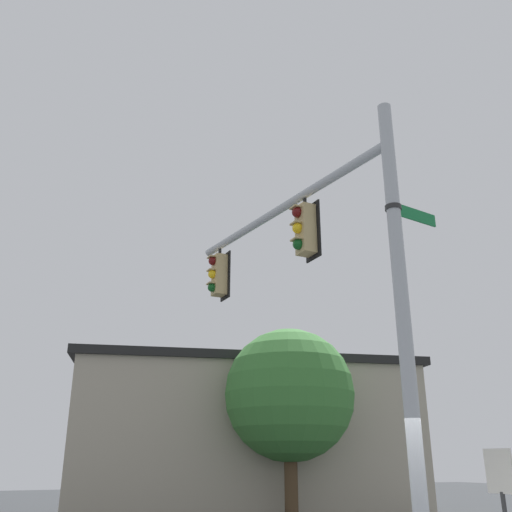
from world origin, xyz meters
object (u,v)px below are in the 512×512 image
Objects in this scene: traffic_light_nearest_pole at (305,229)px; historical_marker at (502,492)px; traffic_light_mid_inner at (219,275)px; street_name_sign at (406,212)px.

traffic_light_nearest_pole reaches higher than historical_marker.
historical_marker is (-4.78, -3.56, -4.93)m from traffic_light_mid_inner.
traffic_light_nearest_pole and traffic_light_mid_inner have the same top height.
street_name_sign is at bearing 112.45° from historical_marker.
historical_marker is at bearing -143.31° from traffic_light_mid_inner.
historical_marker is (1.05, -2.54, -4.49)m from street_name_sign.
traffic_light_nearest_pole is at bearing 68.10° from historical_marker.
traffic_light_nearest_pole is at bearing -173.14° from traffic_light_mid_inner.
street_name_sign is 5.27m from historical_marker.
traffic_light_mid_inner is at bearing 6.86° from traffic_light_nearest_pole.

